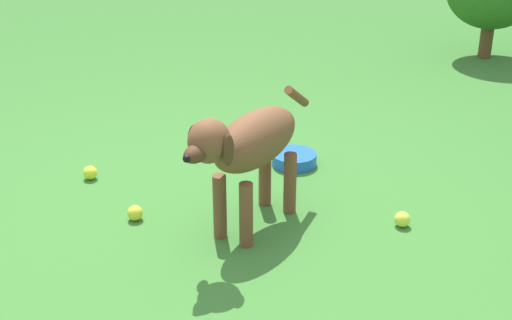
% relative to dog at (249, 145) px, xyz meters
% --- Properties ---
extents(ground, '(14.00, 14.00, 0.00)m').
position_rel_dog_xyz_m(ground, '(0.21, 0.07, -0.38)').
color(ground, '#38722D').
extents(dog, '(0.49, 0.74, 0.57)m').
position_rel_dog_xyz_m(dog, '(0.00, 0.00, 0.00)').
color(dog, brown).
rests_on(dog, ground).
extents(tennis_ball_0, '(0.07, 0.07, 0.07)m').
position_rel_dog_xyz_m(tennis_ball_0, '(0.77, -0.43, -0.34)').
color(tennis_ball_0, '#D4E232').
rests_on(tennis_ball_0, ground).
extents(tennis_ball_1, '(0.07, 0.07, 0.07)m').
position_rel_dog_xyz_m(tennis_ball_1, '(0.49, -0.05, -0.34)').
color(tennis_ball_1, yellow).
rests_on(tennis_ball_1, ground).
extents(tennis_ball_2, '(0.07, 0.07, 0.07)m').
position_rel_dog_xyz_m(tennis_ball_2, '(-0.63, -0.04, -0.34)').
color(tennis_ball_2, '#D0E441').
rests_on(tennis_ball_2, ground).
extents(water_bowl, '(0.22, 0.22, 0.06)m').
position_rel_dog_xyz_m(water_bowl, '(-0.19, -0.63, -0.35)').
color(water_bowl, blue).
rests_on(water_bowl, ground).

